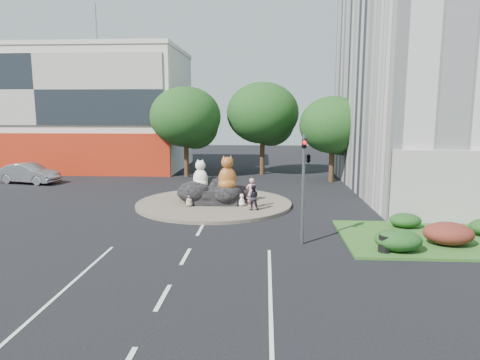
# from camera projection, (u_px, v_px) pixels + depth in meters

# --- Properties ---
(ground) EXTENTS (120.00, 120.00, 0.00)m
(ground) POSITION_uv_depth(u_px,v_px,m) (186.00, 257.00, 17.88)
(ground) COLOR black
(ground) RESTS_ON ground
(roundabout_island) EXTENTS (10.00, 10.00, 0.20)m
(roundabout_island) POSITION_uv_depth(u_px,v_px,m) (214.00, 203.00, 27.72)
(roundabout_island) COLOR brown
(roundabout_island) RESTS_ON ground
(rock_plinth) EXTENTS (3.20, 2.60, 0.90)m
(rock_plinth) POSITION_uv_depth(u_px,v_px,m) (214.00, 195.00, 27.63)
(rock_plinth) COLOR black
(rock_plinth) RESTS_ON roundabout_island
(shophouse_block) EXTENTS (25.20, 12.30, 17.40)m
(shophouse_block) POSITION_uv_depth(u_px,v_px,m) (66.00, 110.00, 45.46)
(shophouse_block) COLOR beige
(shophouse_block) RESTS_ON ground
(grass_verge) EXTENTS (10.00, 6.00, 0.12)m
(grass_verge) POSITION_uv_depth(u_px,v_px,m) (449.00, 239.00, 20.12)
(grass_verge) COLOR #2F551C
(grass_verge) RESTS_ON ground
(tree_left) EXTENTS (6.46, 6.46, 8.27)m
(tree_left) POSITION_uv_depth(u_px,v_px,m) (187.00, 120.00, 39.02)
(tree_left) COLOR #382314
(tree_left) RESTS_ON ground
(tree_mid) EXTENTS (6.84, 6.84, 8.76)m
(tree_mid) POSITION_uv_depth(u_px,v_px,m) (263.00, 116.00, 40.53)
(tree_mid) COLOR #382314
(tree_mid) RESTS_ON ground
(tree_right) EXTENTS (5.70, 5.70, 7.30)m
(tree_right) POSITION_uv_depth(u_px,v_px,m) (333.00, 128.00, 36.39)
(tree_right) COLOR #382314
(tree_right) RESTS_ON ground
(hedge_near_green) EXTENTS (2.00, 1.60, 0.90)m
(hedge_near_green) POSITION_uv_depth(u_px,v_px,m) (398.00, 240.00, 18.25)
(hedge_near_green) COLOR #103513
(hedge_near_green) RESTS_ON grass_verge
(hedge_red) EXTENTS (2.20, 1.76, 0.99)m
(hedge_red) POSITION_uv_depth(u_px,v_px,m) (448.00, 233.00, 19.08)
(hedge_red) COLOR #472013
(hedge_red) RESTS_ON grass_verge
(hedge_back_green) EXTENTS (1.60, 1.28, 0.72)m
(hedge_back_green) POSITION_uv_depth(u_px,v_px,m) (405.00, 220.00, 21.92)
(hedge_back_green) COLOR #103513
(hedge_back_green) RESTS_ON grass_verge
(traffic_light) EXTENTS (0.44, 1.24, 5.00)m
(traffic_light) POSITION_uv_depth(u_px,v_px,m) (306.00, 166.00, 18.97)
(traffic_light) COLOR #595B60
(traffic_light) RESTS_ON ground
(street_lamp) EXTENTS (2.34, 0.22, 8.06)m
(street_lamp) POSITION_uv_depth(u_px,v_px,m) (433.00, 137.00, 24.29)
(street_lamp) COLOR #595B60
(street_lamp) RESTS_ON ground
(cat_white) EXTENTS (1.48, 1.42, 1.91)m
(cat_white) POSITION_uv_depth(u_px,v_px,m) (200.00, 174.00, 27.36)
(cat_white) COLOR silver
(cat_white) RESTS_ON rock_plinth
(cat_tabby) EXTENTS (1.53, 1.39, 2.21)m
(cat_tabby) POSITION_uv_depth(u_px,v_px,m) (227.00, 173.00, 26.79)
(cat_tabby) COLOR #B75926
(cat_tabby) RESTS_ON rock_plinth
(kitten_calico) EXTENTS (0.66, 0.64, 0.83)m
(kitten_calico) POSITION_uv_depth(u_px,v_px,m) (189.00, 200.00, 26.40)
(kitten_calico) COLOR beige
(kitten_calico) RESTS_ON roundabout_island
(kitten_white) EXTENTS (0.61, 0.59, 0.79)m
(kitten_white) POSITION_uv_depth(u_px,v_px,m) (241.00, 200.00, 26.51)
(kitten_white) COLOR white
(kitten_white) RESTS_ON roundabout_island
(pedestrian_pink) EXTENTS (0.69, 0.47, 1.82)m
(pedestrian_pink) POSITION_uv_depth(u_px,v_px,m) (252.00, 193.00, 25.97)
(pedestrian_pink) COLOR pink
(pedestrian_pink) RESTS_ON roundabout_island
(pedestrian_dark) EXTENTS (0.79, 0.64, 1.52)m
(pedestrian_dark) POSITION_uv_depth(u_px,v_px,m) (253.00, 197.00, 25.36)
(pedestrian_dark) COLOR black
(pedestrian_dark) RESTS_ON roundabout_island
(parked_car) EXTENTS (5.43, 2.85, 1.70)m
(parked_car) POSITION_uv_depth(u_px,v_px,m) (29.00, 173.00, 35.98)
(parked_car) COLOR #9C9FA4
(parked_car) RESTS_ON ground
(litter_bin) EXTENTS (0.58, 0.58, 0.71)m
(litter_bin) POSITION_uv_depth(u_px,v_px,m) (385.00, 244.00, 18.06)
(litter_bin) COLOR black
(litter_bin) RESTS_ON grass_verge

